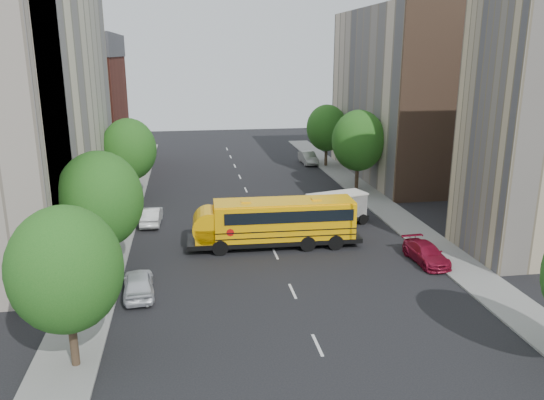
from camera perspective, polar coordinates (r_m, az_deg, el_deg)
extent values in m
plane|color=black|center=(38.66, -0.13, -4.77)|extent=(120.00, 120.00, 0.00)
cube|color=slate|center=(43.32, -16.44, -3.09)|extent=(3.00, 80.00, 0.12)
cube|color=slate|center=(46.27, 13.07, -1.66)|extent=(3.00, 80.00, 0.12)
cube|color=silver|center=(48.07, -2.02, -0.67)|extent=(0.15, 64.00, 0.01)
cube|color=beige|center=(43.69, -25.89, 9.52)|extent=(10.00, 26.00, 20.00)
cube|color=maroon|center=(65.33, -20.24, 8.52)|extent=(10.00, 15.00, 13.00)
cube|color=beige|center=(60.80, 14.02, 10.93)|extent=(10.00, 22.00, 18.00)
cube|color=brown|center=(50.89, 18.88, 9.74)|extent=(10.10, 0.30, 18.00)
cylinder|color=gold|center=(72.28, 19.58, 17.94)|extent=(1.00, 1.00, 35.00)
cylinder|color=#38281C|center=(25.47, -20.58, -13.85)|extent=(0.36, 0.36, 2.70)
ellipsoid|color=#175516|center=(24.08, -21.32, -6.97)|extent=(4.80, 4.80, 5.52)
cylinder|color=#38281C|center=(34.39, -17.51, -5.61)|extent=(0.36, 0.36, 2.88)
ellipsoid|color=#175516|center=(33.32, -18.00, 0.05)|extent=(5.12, 5.12, 5.89)
cylinder|color=#38281C|center=(51.50, -14.85, 1.52)|extent=(0.36, 0.36, 2.81)
ellipsoid|color=#175516|center=(50.80, -15.12, 5.28)|extent=(4.99, 4.99, 5.74)
cylinder|color=#38281C|center=(53.88, 9.11, 2.54)|extent=(0.36, 0.36, 2.95)
ellipsoid|color=#175516|center=(53.19, 9.27, 6.33)|extent=(5.25, 5.25, 6.04)
cylinder|color=#38281C|center=(65.15, 5.83, 4.81)|extent=(0.36, 0.36, 2.74)
ellipsoid|color=#175516|center=(64.61, 5.91, 7.72)|extent=(4.86, 4.86, 5.59)
cube|color=black|center=(38.05, 0.23, -4.15)|extent=(12.35, 3.16, 0.33)
cube|color=#FFAF05|center=(37.70, 1.39, -2.06)|extent=(9.94, 3.04, 2.52)
cube|color=#FFAF05|center=(37.52, -7.43, -3.51)|extent=(2.05, 2.58, 1.10)
cube|color=black|center=(37.13, -5.73, -1.53)|extent=(0.62, 2.54, 1.32)
cube|color=#FFAF05|center=(37.33, 1.40, -0.18)|extent=(9.94, 2.82, 0.15)
cube|color=black|center=(37.57, 1.73, -1.25)|extent=(9.07, 3.07, 0.82)
cube|color=black|center=(37.98, 1.38, -3.32)|extent=(9.94, 3.10, 0.07)
cube|color=black|center=(37.84, 1.39, -2.69)|extent=(9.94, 3.10, 0.07)
cube|color=#FFAF05|center=(38.76, 8.70, -1.74)|extent=(0.25, 2.74, 2.52)
cube|color=#FFAF05|center=(36.97, -3.13, -0.18)|extent=(0.68, 0.68, 0.11)
cube|color=#FFAF05|center=(37.77, 5.19, 0.12)|extent=(0.68, 0.68, 0.11)
cylinder|color=#FFAF05|center=(37.35, -7.46, -2.71)|extent=(2.38, 2.59, 2.30)
cylinder|color=red|center=(36.02, -4.99, -3.61)|extent=(0.55, 0.06, 0.55)
cylinder|color=black|center=(36.48, -6.17, -5.22)|extent=(1.11, 0.36, 1.10)
cylinder|color=black|center=(39.05, -6.28, -3.80)|extent=(1.11, 0.36, 1.10)
cylinder|color=black|center=(37.19, 4.22, -4.76)|extent=(1.11, 0.36, 1.10)
cylinder|color=black|center=(39.72, 3.42, -3.40)|extent=(1.11, 0.36, 1.10)
cylinder|color=black|center=(37.68, 7.49, -4.58)|extent=(1.11, 0.36, 1.10)
cylinder|color=black|center=(40.18, 6.50, -3.25)|extent=(1.11, 0.36, 1.10)
cube|color=black|center=(43.08, 6.37, -2.02)|extent=(6.25, 3.47, 0.30)
cube|color=silver|center=(43.02, 6.98, -0.61)|extent=(4.89, 3.01, 1.78)
cube|color=silver|center=(41.82, 3.84, -1.43)|extent=(1.83, 2.18, 1.19)
cube|color=silver|center=(42.77, 7.02, 0.60)|extent=(5.11, 3.16, 0.12)
cylinder|color=black|center=(41.25, 4.46, -2.89)|extent=(0.87, 0.46, 0.83)
cylinder|color=black|center=(42.90, 3.19, -2.13)|extent=(0.87, 0.46, 0.83)
cylinder|color=black|center=(42.40, 7.28, -2.45)|extent=(0.87, 0.46, 0.83)
cylinder|color=black|center=(44.01, 5.94, -1.73)|extent=(0.87, 0.46, 0.83)
cylinder|color=black|center=(43.54, 9.73, -2.07)|extent=(0.87, 0.46, 0.83)
cylinder|color=black|center=(45.11, 8.33, -1.38)|extent=(0.87, 0.46, 0.83)
imported|color=silver|center=(31.58, -14.16, -8.68)|extent=(2.05, 4.36, 1.44)
imported|color=white|center=(44.02, -12.83, -1.66)|extent=(1.67, 4.31, 1.40)
imported|color=maroon|center=(36.65, 16.24, -5.52)|extent=(2.03, 4.50, 1.28)
imported|color=#A2A39D|center=(66.61, 3.91, 4.56)|extent=(1.76, 4.67, 1.52)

